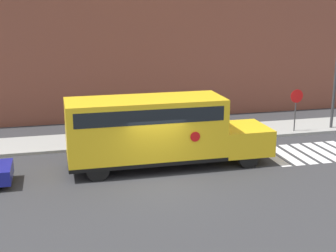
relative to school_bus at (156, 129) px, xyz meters
name	(u,v)px	position (x,y,z in m)	size (l,w,h in m)	color
ground_plane	(160,182)	(-0.24, -1.85, -1.81)	(60.00, 60.00, 0.00)	#333335
sidewalk_strip	(134,138)	(-0.24, 4.65, -1.73)	(44.00, 3.00, 0.15)	#9E9E99
building_backdrop	(115,28)	(-0.24, 11.15, 3.94)	(32.00, 4.00, 11.48)	brown
crosswalk_stripes	(316,152)	(8.31, 0.15, -1.80)	(5.40, 3.20, 0.01)	white
school_bus	(156,129)	(0.00, 0.00, 0.00)	(9.32, 2.57, 3.22)	yellow
stop_sign	(296,104)	(8.98, 3.66, -0.07)	(0.76, 0.10, 2.58)	#38383A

